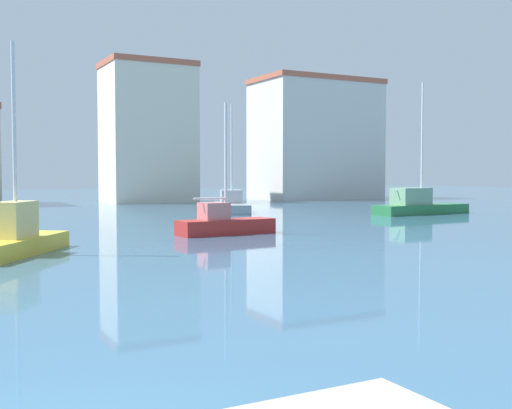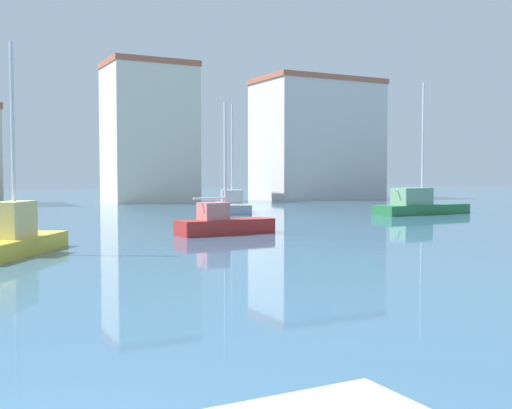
% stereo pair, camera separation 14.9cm
% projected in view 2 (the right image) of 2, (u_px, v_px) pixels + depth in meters
% --- Properties ---
extents(water, '(160.00, 160.00, 0.00)m').
position_uv_depth(water, '(287.00, 228.00, 29.28)').
color(water, '#38607F').
rests_on(water, ground).
extents(sailboat_green_inner_mooring, '(6.82, 2.11, 8.23)m').
position_uv_depth(sailboat_green_inner_mooring, '(419.00, 205.00, 39.23)').
color(sailboat_green_inner_mooring, '#28703D').
rests_on(sailboat_green_inner_mooring, water).
extents(sailboat_grey_behind_lamppost, '(3.92, 6.21, 7.09)m').
position_uv_depth(sailboat_grey_behind_lamppost, '(232.00, 205.00, 41.27)').
color(sailboat_grey_behind_lamppost, gray).
rests_on(sailboat_grey_behind_lamppost, water).
extents(sailboat_red_distant_north, '(4.28, 1.58, 5.52)m').
position_uv_depth(sailboat_red_distant_north, '(223.00, 223.00, 26.34)').
color(sailboat_red_distant_north, '#B22823').
rests_on(sailboat_red_distant_north, water).
extents(sailboat_yellow_far_left, '(3.98, 4.98, 6.66)m').
position_uv_depth(sailboat_yellow_far_left, '(15.00, 237.00, 19.70)').
color(sailboat_yellow_far_left, gold).
rests_on(sailboat_yellow_far_left, water).
extents(warehouse_block, '(7.66, 5.98, 12.41)m').
position_uv_depth(warehouse_block, '(149.00, 132.00, 55.84)').
color(warehouse_block, beige).
rests_on(warehouse_block, ground).
extents(harbor_office, '(12.29, 7.46, 12.05)m').
position_uv_depth(harbor_office, '(317.00, 139.00, 63.54)').
color(harbor_office, beige).
rests_on(harbor_office, ground).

